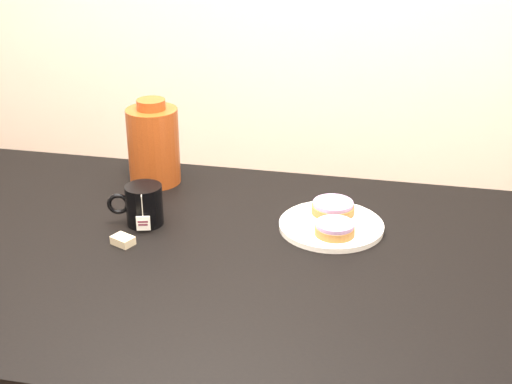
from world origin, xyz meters
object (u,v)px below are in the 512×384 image
bagel_back (333,207)px  bagel_package (154,145)px  table (187,285)px  teabag_pouch (123,240)px  mug (143,205)px  plate (331,225)px  bagel_front (335,229)px

bagel_back → bagel_package: (-0.46, 0.11, 0.07)m
table → bagel_package: (-0.18, 0.32, 0.18)m
teabag_pouch → bagel_package: bearing=97.5°
table → mug: bearing=141.8°
plate → bagel_front: (0.01, -0.05, 0.02)m
mug → bagel_back: bearing=0.3°
plate → mug: 0.41m
bagel_back → bagel_package: bagel_package is taller
plate → mug: mug is taller
bagel_back → teabag_pouch: size_ratio=2.67×
table → bagel_back: size_ratio=11.65×
plate → teabag_pouch: teabag_pouch is taller
table → teabag_pouch: size_ratio=31.11×
teabag_pouch → bagel_front: bearing=14.9°
bagel_back → teabag_pouch: bagel_back is taller
bagel_front → teabag_pouch: bagel_front is taller
bagel_front → mug: 0.42m
mug → bagel_package: bagel_package is taller
mug → teabag_pouch: bearing=-111.6°
bagel_back → bagel_front: (0.02, -0.10, 0.00)m
table → teabag_pouch: teabag_pouch is taller
mug → bagel_package: 0.24m
table → teabag_pouch: bearing=-178.9°
bagel_back → bagel_front: size_ratio=1.01×
teabag_pouch → plate: bearing=21.3°
mug → teabag_pouch: size_ratio=2.89×
bagel_front → bagel_package: bagel_package is taller
bagel_back → bagel_front: 0.10m
bagel_back → bagel_front: same height
plate → bagel_back: bearing=93.3°
bagel_front → teabag_pouch: bearing=-165.1°
teabag_pouch → bagel_back: bearing=27.5°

